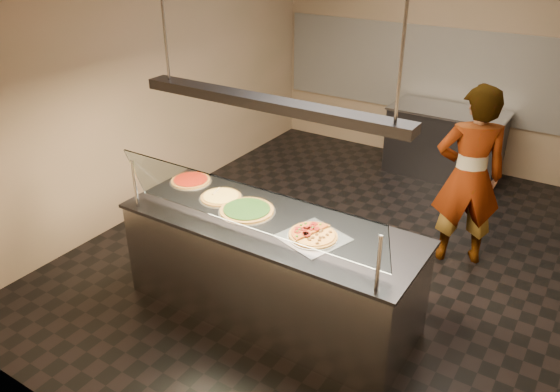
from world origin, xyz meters
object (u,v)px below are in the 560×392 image
Objects in this scene: half_pizza_sausage at (323,238)px; worker at (469,177)px; perforated_tray at (313,237)px; prep_table at (444,142)px; pizza_spinach at (247,210)px; serving_counter at (270,268)px; heat_lamp_housing at (269,103)px; pizza_spatula at (218,194)px; pizza_tomato at (191,180)px; half_pizza_pepperoni at (303,231)px; pizza_cheese at (221,197)px; sneeze_guard at (245,207)px.

worker is (0.63, 1.81, -0.02)m from half_pizza_sausage.
perforated_tray is 0.39× the size of prep_table.
pizza_spinach is (-0.79, 0.07, -0.01)m from half_pizza_sausage.
heat_lamp_housing reaches higher than serving_counter.
pizza_spinach is at bearing -11.98° from pizza_spatula.
pizza_tomato is 3.84m from prep_table.
half_pizza_pepperoni is 0.23× the size of worker.
half_pizza_pepperoni is (-0.09, 0.00, 0.03)m from perforated_tray.
half_pizza_sausage is (0.52, -0.03, 0.49)m from serving_counter.
pizza_cheese is (-0.95, 0.15, -0.02)m from half_pizza_pepperoni.
prep_table is at bearing -94.58° from worker.
half_pizza_pepperoni reaches higher than pizza_spatula.
pizza_spinach reaches higher than pizza_cheese.
half_pizza_sausage is 0.85× the size of pizza_spinach.
serving_counter is 2.17m from worker.
perforated_tray is at bearing -3.91° from serving_counter.
serving_counter is 11.54× the size of pizza_spatula.
pizza_cheese is at bearing 166.95° from pizza_spinach.
pizza_spinach is 1.23× the size of pizza_tomato.
perforated_tray is at bearing 36.11° from sneeze_guard.
pizza_cheese is (-0.35, 0.08, -0.00)m from pizza_spinach.
heat_lamp_housing is at bearing 175.16° from half_pizza_pepperoni.
pizza_cheese reaches higher than prep_table.
pizza_spinach reaches higher than serving_counter.
pizza_spinach is at bearing -13.05° from pizza_cheese.
prep_table is (1.42, 3.54, -0.48)m from pizza_tomato.
serving_counter is 3.80m from prep_table.
heat_lamp_housing is at bearing -95.21° from prep_table.
perforated_tray is at bearing -8.10° from pizza_spatula.
perforated_tray is 1.38× the size of half_pizza_sausage.
pizza_tomato is (-1.07, 0.59, -0.28)m from sneeze_guard.
serving_counter is 0.55m from pizza_spinach.
pizza_tomato is 0.27× the size of prep_table.
worker is at bearing 42.59° from pizza_spatula.
sneeze_guard is at bearing -90.00° from serving_counter.
sneeze_guard reaches higher than pizza_spinach.
worker is at bearing 57.07° from serving_counter.
half_pizza_sausage is 1.05× the size of pizza_tomato.
heat_lamp_housing is at bearing 30.47° from worker.
pizza_spinach is at bearing 170.86° from serving_counter.
prep_table is (-0.09, 3.81, -0.47)m from perforated_tray.
pizza_spatula is 0.10× the size of heat_lamp_housing.
worker is at bearing 43.25° from pizza_cheese.
pizza_spatula reaches higher than serving_counter.
perforated_tray is at bearing -3.91° from heat_lamp_housing.
worker reaches higher than sneeze_guard.
heat_lamp_housing is at bearing -11.37° from pizza_cheese.
worker is (1.42, 1.74, -0.01)m from pizza_spinach.
half_pizza_pepperoni is 0.61m from pizza_spinach.
perforated_tray reaches higher than serving_counter.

